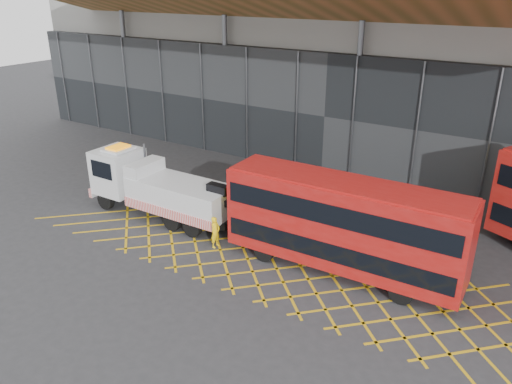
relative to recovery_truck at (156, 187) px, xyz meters
The scene contains 6 objects.
ground_plane 3.43m from the recovery_truck, 10.91° to the right, with size 120.00×120.00×0.00m, color #2C2C2E.
road_markings 8.72m from the recovery_truck, ahead, with size 27.96×7.16×0.01m.
construction_building 19.87m from the recovery_truck, 74.76° to the left, with size 55.00×23.97×18.00m.
recovery_truck is the anchor object (origin of this frame).
bus_towed 11.01m from the recovery_truck, ahead, with size 10.70×2.75×4.33m.
worker 5.15m from the recovery_truck, 13.57° to the right, with size 0.58×0.38×1.60m, color yellow.
Camera 1 is at (15.38, -17.80, 12.11)m, focal length 35.00 mm.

